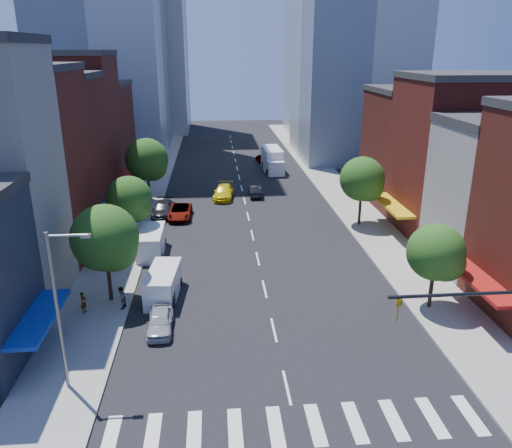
{
  "coord_description": "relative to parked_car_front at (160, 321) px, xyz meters",
  "views": [
    {
      "loc": [
        -3.69,
        -22.74,
        17.62
      ],
      "look_at": [
        -0.57,
        13.13,
        5.0
      ],
      "focal_mm": 35.0,
      "sensor_mm": 36.0,
      "label": 1
    }
  ],
  "objects": [
    {
      "name": "parked_car_rear",
      "position": [
        -2.0,
        24.49,
        0.08
      ],
      "size": [
        2.3,
        5.32,
        1.52
      ],
      "primitive_type": "imported",
      "rotation": [
        0.0,
        0.0,
        -0.03
      ],
      "color": "black",
      "rests_on": "ground"
    },
    {
      "name": "parked_car_front",
      "position": [
        0.0,
        0.0,
        0.0
      ],
      "size": [
        1.69,
        4.04,
        1.37
      ],
      "primitive_type": "imported",
      "rotation": [
        0.0,
        0.0,
        0.02
      ],
      "color": "#A8A9AD",
      "rests_on": "ground"
    },
    {
      "name": "traffic_car_far",
      "position": [
        11.77,
        51.84,
        -0.04
      ],
      "size": [
        1.88,
        3.9,
        1.28
      ],
      "primitive_type": "imported",
      "rotation": [
        0.0,
        0.0,
        3.24
      ],
      "color": "#999999",
      "rests_on": "ground"
    },
    {
      "name": "bldg_left_5",
      "position": [
        -13.5,
        40.38,
        5.82
      ],
      "size": [
        12.0,
        10.0,
        13.0
      ],
      "primitive_type": "cube",
      "color": "#511D14",
      "rests_on": "ground"
    },
    {
      "name": "cargo_van_near",
      "position": [
        -0.19,
        4.66,
        0.4
      ],
      "size": [
        2.52,
        5.33,
        2.2
      ],
      "rotation": [
        0.0,
        0.0,
        -0.09
      ],
      "color": "silver",
      "rests_on": "ground"
    },
    {
      "name": "bldg_left_2",
      "position": [
        -13.5,
        13.88,
        7.32
      ],
      "size": [
        12.0,
        9.0,
        16.0
      ],
      "primitive_type": "cube",
      "color": "#581815",
      "rests_on": "ground"
    },
    {
      "name": "box_truck",
      "position": [
        12.82,
        45.13,
        0.93
      ],
      "size": [
        2.84,
        8.56,
        3.42
      ],
      "rotation": [
        0.0,
        0.0,
        0.03
      ],
      "color": "white",
      "rests_on": "ground"
    },
    {
      "name": "bldg_right_3",
      "position": [
        28.5,
        27.38,
        5.82
      ],
      "size": [
        12.0,
        10.0,
        13.0
      ],
      "primitive_type": "cube",
      "color": "#511D14",
      "rests_on": "ground"
    },
    {
      "name": "bldg_left_3",
      "position": [
        -13.5,
        22.38,
        6.82
      ],
      "size": [
        12.0,
        8.0,
        15.0
      ],
      "primitive_type": "cube",
      "color": "#511D14",
      "rests_on": "ground"
    },
    {
      "name": "crosswalk",
      "position": [
        7.5,
        -9.62,
        -0.68
      ],
      "size": [
        19.0,
        3.0,
        0.01
      ],
      "primitive_type": "cube",
      "color": "silver",
      "rests_on": "ground"
    },
    {
      "name": "tree_left_far",
      "position": [
        -3.85,
        29.3,
        4.52
      ],
      "size": [
        5.0,
        5.0,
        7.75
      ],
      "color": "black",
      "rests_on": "sidewalk_left"
    },
    {
      "name": "parked_car_third",
      "position": [
        0.0,
        23.46,
        0.04
      ],
      "size": [
        2.59,
        5.3,
        1.45
      ],
      "primitive_type": "imported",
      "rotation": [
        0.0,
        0.0,
        -0.03
      ],
      "color": "#999999",
      "rests_on": "ground"
    },
    {
      "name": "sidewalk_left",
      "position": [
        -5.0,
        33.38,
        -0.61
      ],
      "size": [
        5.0,
        120.0,
        0.15
      ],
      "primitive_type": "cube",
      "color": "gray",
      "rests_on": "ground"
    },
    {
      "name": "streetlight",
      "position": [
        -4.31,
        -5.62,
        4.59
      ],
      "size": [
        2.25,
        0.25,
        9.0
      ],
      "color": "slate",
      "rests_on": "sidewalk_left"
    },
    {
      "name": "cargo_van_far",
      "position": [
        -2.0,
        13.18,
        0.45
      ],
      "size": [
        2.22,
        5.37,
        2.28
      ],
      "rotation": [
        0.0,
        0.0,
        -0.01
      ],
      "color": "white",
      "rests_on": "ground"
    },
    {
      "name": "pedestrian_near",
      "position": [
        -5.52,
        2.61,
        0.24
      ],
      "size": [
        0.51,
        0.64,
        1.55
      ],
      "primitive_type": "imported",
      "rotation": [
        0.0,
        0.0,
        1.29
      ],
      "color": "#999999",
      "rests_on": "sidewalk_left"
    },
    {
      "name": "traffic_car_oncoming",
      "position": [
        9.0,
        31.44,
        0.02
      ],
      "size": [
        1.56,
        4.3,
        1.41
      ],
      "primitive_type": "imported",
      "rotation": [
        0.0,
        0.0,
        3.13
      ],
      "color": "black",
      "rests_on": "ground"
    },
    {
      "name": "parked_car_second",
      "position": [
        0.0,
        4.51,
        0.07
      ],
      "size": [
        1.77,
        4.63,
        1.51
      ],
      "primitive_type": "imported",
      "rotation": [
        0.0,
        0.0,
        -0.04
      ],
      "color": "black",
      "rests_on": "ground"
    },
    {
      "name": "tree_left_mid",
      "position": [
        -3.85,
        15.3,
        3.84
      ],
      "size": [
        4.2,
        4.2,
        6.65
      ],
      "color": "black",
      "rests_on": "sidewalk_left"
    },
    {
      "name": "pedestrian_far",
      "position": [
        -3.0,
        2.97,
        0.29
      ],
      "size": [
        0.85,
        0.96,
        1.65
      ],
      "primitive_type": "imported",
      "rotation": [
        0.0,
        0.0,
        -1.89
      ],
      "color": "#999999",
      "rests_on": "sidewalk_left"
    },
    {
      "name": "sidewalk_right",
      "position": [
        20.0,
        33.38,
        -0.61
      ],
      "size": [
        5.0,
        120.0,
        0.15
      ],
      "primitive_type": "cube",
      "color": "gray",
      "rests_on": "ground"
    },
    {
      "name": "bldg_right_2",
      "position": [
        28.5,
        17.38,
        6.82
      ],
      "size": [
        12.0,
        10.0,
        15.0
      ],
      "primitive_type": "cube",
      "color": "#581815",
      "rests_on": "ground"
    },
    {
      "name": "taxi",
      "position": [
        4.98,
        30.79,
        0.13
      ],
      "size": [
        3.0,
        5.88,
        1.63
      ],
      "primitive_type": "imported",
      "rotation": [
        0.0,
        0.0,
        -0.13
      ],
      "color": "yellow",
      "rests_on": "ground"
    },
    {
      "name": "tree_right_far",
      "position": [
        19.15,
        19.3,
        4.18
      ],
      "size": [
        4.6,
        4.6,
        7.2
      ],
      "color": "black",
      "rests_on": "sidewalk_right"
    },
    {
      "name": "tree_left_near",
      "position": [
        -3.85,
        4.3,
        4.18
      ],
      "size": [
        4.8,
        4.8,
        7.3
      ],
      "color": "black",
      "rests_on": "sidewalk_left"
    },
    {
      "name": "tree_right_near",
      "position": [
        19.15,
        1.3,
        3.51
      ],
      "size": [
        4.0,
        4.0,
        6.2
      ],
      "color": "black",
      "rests_on": "sidewalk_right"
    },
    {
      "name": "bldg_left_4",
      "position": [
        -13.5,
        30.88,
        7.82
      ],
      "size": [
        12.0,
        9.0,
        17.0
      ],
      "primitive_type": "cube",
      "color": "#581815",
      "rests_on": "ground"
    },
    {
      "name": "ground",
      "position": [
        7.5,
        -6.62,
        -0.68
      ],
      "size": [
        220.0,
        220.0,
        0.0
      ],
      "primitive_type": "plane",
      "color": "black",
      "rests_on": "ground"
    }
  ]
}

